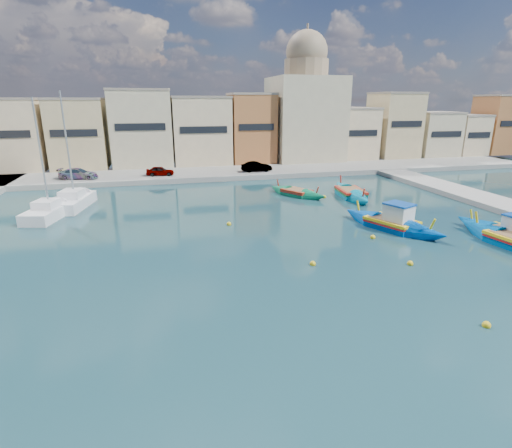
{
  "coord_description": "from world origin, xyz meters",
  "views": [
    {
      "loc": [
        -11.98,
        -18.74,
        9.31
      ],
      "look_at": [
        -5.9,
        6.0,
        1.4
      ],
      "focal_mm": 28.0,
      "sensor_mm": 36.0,
      "label": 1
    }
  ],
  "objects": [
    {
      "name": "luzzu_cyan_mid",
      "position": [
        6.69,
        17.18,
        0.29
      ],
      "size": [
        3.32,
        9.5,
        2.75
      ],
      "color": "#007C9E",
      "rests_on": "ground"
    },
    {
      "name": "parked_cars",
      "position": [
        -12.15,
        30.5,
        1.21
      ],
      "size": [
        25.44,
        2.4,
        1.26
      ],
      "color": "#4C1919",
      "rests_on": "north_quay"
    },
    {
      "name": "mooring_buoys",
      "position": [
        2.1,
        4.05,
        0.08
      ],
      "size": [
        22.85,
        24.18,
        0.36
      ],
      "color": "yellow",
      "rests_on": "ground"
    },
    {
      "name": "north_quay",
      "position": [
        0.0,
        32.0,
        0.3
      ],
      "size": [
        80.0,
        8.0,
        0.6
      ],
      "primitive_type": "cube",
      "color": "gray",
      "rests_on": "ground"
    },
    {
      "name": "ground",
      "position": [
        0.0,
        0.0,
        0.0
      ],
      "size": [
        160.0,
        160.0,
        0.0
      ],
      "primitive_type": "plane",
      "color": "#112D35",
      "rests_on": "ground"
    },
    {
      "name": "luzzu_turquoise_cabin",
      "position": [
        11.61,
        2.65,
        0.34
      ],
      "size": [
        3.61,
        8.94,
        2.81
      ],
      "color": "#00509A",
      "rests_on": "ground"
    },
    {
      "name": "church_block",
      "position": [
        10.0,
        40.0,
        8.41
      ],
      "size": [
        10.0,
        10.0,
        19.1
      ],
      "color": "#BEB18E",
      "rests_on": "ground"
    },
    {
      "name": "yacht_midnorth",
      "position": [
        -20.71,
        17.51,
        0.41
      ],
      "size": [
        3.91,
        7.59,
        10.33
      ],
      "color": "white",
      "rests_on": "ground"
    },
    {
      "name": "north_townhouses",
      "position": [
        6.68,
        39.36,
        5.0
      ],
      "size": [
        83.2,
        7.87,
        10.19
      ],
      "color": "beige",
      "rests_on": "ground"
    },
    {
      "name": "yacht_north",
      "position": [
        -19.36,
        20.91,
        0.43
      ],
      "size": [
        3.87,
        8.49,
        10.94
      ],
      "color": "white",
      "rests_on": "ground"
    },
    {
      "name": "luzzu_blue_cabin",
      "position": [
        4.84,
        6.72,
        0.39
      ],
      "size": [
        5.59,
        9.09,
        3.17
      ],
      "color": "#004BAC",
      "rests_on": "ground"
    },
    {
      "name": "luzzu_green",
      "position": [
        1.53,
        18.9,
        0.24
      ],
      "size": [
        5.32,
        7.04,
        2.25
      ],
      "color": "#0B734A",
      "rests_on": "ground"
    }
  ]
}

